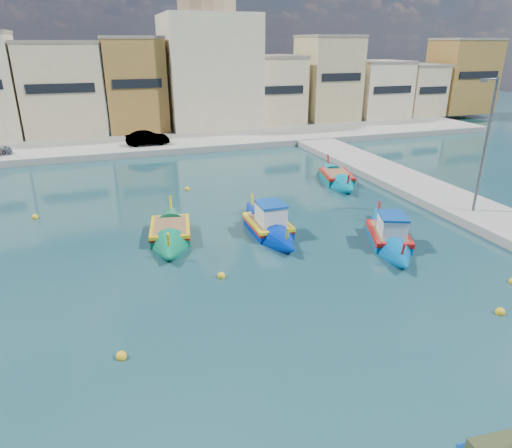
{
  "coord_description": "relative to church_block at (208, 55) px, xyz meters",
  "views": [
    {
      "loc": [
        -2.76,
        -13.64,
        9.69
      ],
      "look_at": [
        4.0,
        6.0,
        1.4
      ],
      "focal_mm": 32.0,
      "sensor_mm": 36.0,
      "label": 1
    }
  ],
  "objects": [
    {
      "name": "church_block",
      "position": [
        0.0,
        0.0,
        0.0
      ],
      "size": [
        10.0,
        10.0,
        19.1
      ],
      "color": "beige",
      "rests_on": "ground"
    },
    {
      "name": "north_townhouses",
      "position": [
        -3.32,
        -0.64,
        -3.41
      ],
      "size": [
        83.2,
        7.87,
        10.19
      ],
      "color": "beige",
      "rests_on": "ground"
    },
    {
      "name": "luzzu_blue_cabin",
      "position": [
        -4.61,
        -32.0,
        -8.07
      ],
      "size": [
        2.01,
        7.8,
        2.76
      ],
      "color": "#0025A2",
      "rests_on": "ground"
    },
    {
      "name": "luzzu_green",
      "position": [
        -9.79,
        -30.98,
        -8.15
      ],
      "size": [
        3.28,
        7.93,
        2.43
      ],
      "color": "#0B7551",
      "rests_on": "ground"
    },
    {
      "name": "mooring_buoys",
      "position": [
        -7.41,
        -36.49,
        -8.33
      ],
      "size": [
        20.7,
        24.05,
        0.36
      ],
      "color": "yellow",
      "rests_on": "ground"
    },
    {
      "name": "ground",
      "position": [
        -10.0,
        -40.0,
        -8.41
      ],
      "size": [
        160.0,
        160.0,
        0.0
      ],
      "primitive_type": "plane",
      "color": "#153941",
      "rests_on": "ground"
    },
    {
      "name": "luzzu_cyan_mid",
      "position": [
        3.66,
        -24.51,
        -8.15
      ],
      "size": [
        3.79,
        8.36,
        2.4
      ],
      "color": "#007C9B",
      "rests_on": "ground"
    },
    {
      "name": "north_quay",
      "position": [
        -10.0,
        -8.0,
        -8.11
      ],
      "size": [
        80.0,
        8.0,
        0.6
      ],
      "primitive_type": "cube",
      "color": "gray",
      "rests_on": "ground"
    },
    {
      "name": "parked_cars",
      "position": [
        -17.12,
        -9.5,
        -7.21
      ],
      "size": [
        19.11,
        2.49,
        1.32
      ],
      "color": "#4C1919",
      "rests_on": "north_quay"
    },
    {
      "name": "quay_street_lamp",
      "position": [
        7.44,
        -34.0,
        -4.07
      ],
      "size": [
        1.18,
        0.16,
        8.0
      ],
      "color": "#595B60",
      "rests_on": "ground"
    },
    {
      "name": "luzzu_turquoise_cabin",
      "position": [
        0.83,
        -35.36,
        -8.1
      ],
      "size": [
        4.69,
        8.08,
        2.58
      ],
      "color": "#005DA5",
      "rests_on": "ground"
    }
  ]
}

